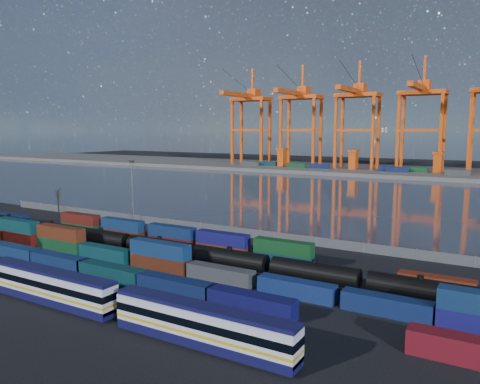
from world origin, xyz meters
The scene contains 14 objects.
ground centered at (0.00, 0.00, 0.00)m, with size 700.00×700.00×0.00m, color black.
harbor_water centered at (0.00, 105.00, 0.01)m, with size 700.00×700.00×0.00m, color #313847.
far_quay centered at (0.00, 210.00, 1.00)m, with size 700.00×70.00×2.00m, color #514F4C.
passenger_train centered at (-0.17, -22.09, 2.50)m, with size 75.52×2.90×4.98m.
container_row_south centered at (-27.10, -10.83, 2.04)m, with size 141.31×2.62×5.58m.
container_row_mid centered at (-8.12, -2.01, 1.97)m, with size 140.88×2.41×5.14m.
container_row_north centered at (-6.01, 11.08, 2.07)m, with size 141.02×2.26×4.82m.
tanker_string centered at (-9.51, 3.19, 2.26)m, with size 123.18×3.15×4.51m.
waterfront_fence centered at (0.00, 28.00, 1.00)m, with size 160.12×0.12×2.20m.
bare_tree centered at (-60.16, 26.65, 3.80)m, with size 1.95×1.92×7.68m.
yard_light_mast centered at (-30.00, 26.00, 9.30)m, with size 1.60×0.40×16.60m.
gantry_cranes centered at (-7.50, 203.31, 38.96)m, with size 199.45×46.94×63.56m.
quay_containers centered at (-11.00, 195.46, 3.30)m, with size 172.58×10.99×2.60m.
straddle_carriers centered at (-2.50, 200.00, 7.82)m, with size 140.00×7.00×11.10m.
Camera 1 is at (54.95, -63.06, 24.40)m, focal length 35.00 mm.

